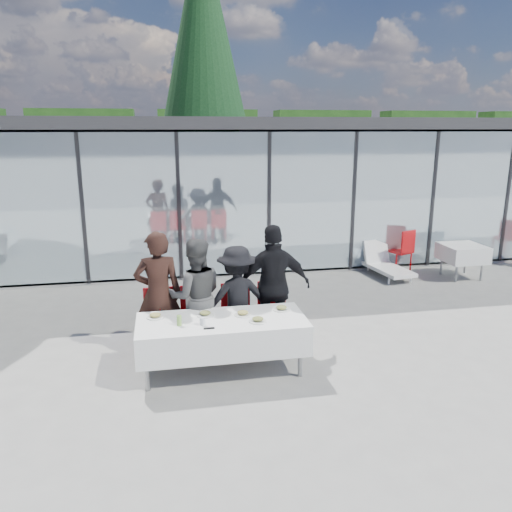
# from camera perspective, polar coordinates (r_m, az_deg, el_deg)

# --- Properties ---
(ground) EXTENTS (90.00, 90.00, 0.00)m
(ground) POSITION_cam_1_polar(r_m,az_deg,el_deg) (7.41, 0.21, -11.44)
(ground) COLOR gray
(ground) RESTS_ON ground
(pavilion) EXTENTS (14.80, 8.80, 3.44)m
(pavilion) POSITION_cam_1_polar(r_m,az_deg,el_deg) (15.10, 1.78, 10.31)
(pavilion) COLOR gray
(pavilion) RESTS_ON ground
(treeline) EXTENTS (62.50, 2.00, 4.40)m
(treeline) POSITION_cam_1_polar(r_m,az_deg,el_deg) (34.56, -12.31, 12.41)
(treeline) COLOR #153410
(treeline) RESTS_ON ground
(dining_table) EXTENTS (2.26, 0.96, 0.75)m
(dining_table) POSITION_cam_1_polar(r_m,az_deg,el_deg) (6.81, -3.90, -8.90)
(dining_table) COLOR white
(dining_table) RESTS_ON ground
(diner_a) EXTENTS (0.71, 0.71, 1.85)m
(diner_a) POSITION_cam_1_polar(r_m,az_deg,el_deg) (7.30, -11.10, -4.29)
(diner_a) COLOR black
(diner_a) RESTS_ON ground
(diner_chair_a) EXTENTS (0.44, 0.44, 0.97)m
(diner_chair_a) POSITION_cam_1_polar(r_m,az_deg,el_deg) (7.47, -10.96, -6.99)
(diner_chair_a) COLOR #B30B0F
(diner_chair_a) RESTS_ON ground
(diner_b) EXTENTS (0.85, 0.85, 1.72)m
(diner_b) POSITION_cam_1_polar(r_m,az_deg,el_deg) (7.33, -6.92, -4.57)
(diner_b) COLOR #4C4C4C
(diner_b) RESTS_ON ground
(diner_chair_b) EXTENTS (0.44, 0.44, 0.97)m
(diner_chair_b) POSITION_cam_1_polar(r_m,az_deg,el_deg) (7.48, -6.87, -6.79)
(diner_chair_b) COLOR #B30B0F
(diner_chair_b) RESTS_ON ground
(diner_c) EXTENTS (1.11, 1.11, 1.58)m
(diner_c) POSITION_cam_1_polar(r_m,az_deg,el_deg) (7.41, -2.20, -4.82)
(diner_c) COLOR black
(diner_c) RESTS_ON ground
(diner_chair_c) EXTENTS (0.44, 0.44, 0.97)m
(diner_chair_c) POSITION_cam_1_polar(r_m,az_deg,el_deg) (7.54, -2.23, -6.52)
(diner_chair_c) COLOR #B30B0F
(diner_chair_c) RESTS_ON ground
(diner_d) EXTENTS (1.14, 1.14, 1.87)m
(diner_d) POSITION_cam_1_polar(r_m,az_deg,el_deg) (7.47, 2.06, -3.49)
(diner_d) COLOR black
(diner_d) RESTS_ON ground
(diner_chair_d) EXTENTS (0.44, 0.44, 0.97)m
(diner_chair_d) POSITION_cam_1_polar(r_m,az_deg,el_deg) (7.64, 1.97, -6.24)
(diner_chair_d) COLOR #B30B0F
(diner_chair_d) RESTS_ON ground
(plate_a) EXTENTS (0.23, 0.23, 0.07)m
(plate_a) POSITION_cam_1_polar(r_m,az_deg,el_deg) (6.90, -11.46, -6.72)
(plate_a) COLOR white
(plate_a) RESTS_ON dining_table
(plate_b) EXTENTS (0.23, 0.23, 0.07)m
(plate_b) POSITION_cam_1_polar(r_m,az_deg,el_deg) (6.87, -5.82, -6.58)
(plate_b) COLOR white
(plate_b) RESTS_ON dining_table
(plate_c) EXTENTS (0.23, 0.23, 0.07)m
(plate_c) POSITION_cam_1_polar(r_m,az_deg,el_deg) (6.85, -1.52, -6.58)
(plate_c) COLOR white
(plate_c) RESTS_ON dining_table
(plate_d) EXTENTS (0.23, 0.23, 0.07)m
(plate_d) POSITION_cam_1_polar(r_m,az_deg,el_deg) (7.04, 2.93, -5.98)
(plate_d) COLOR white
(plate_d) RESTS_ON dining_table
(plate_extra) EXTENTS (0.23, 0.23, 0.07)m
(plate_extra) POSITION_cam_1_polar(r_m,az_deg,el_deg) (6.63, 0.21, -7.30)
(plate_extra) COLOR white
(plate_extra) RESTS_ON dining_table
(juice_bottle) EXTENTS (0.06, 0.06, 0.14)m
(juice_bottle) POSITION_cam_1_polar(r_m,az_deg,el_deg) (6.57, -8.77, -7.30)
(juice_bottle) COLOR #7CB24A
(juice_bottle) RESTS_ON dining_table
(drinking_glasses) EXTENTS (0.07, 0.07, 0.10)m
(drinking_glasses) POSITION_cam_1_polar(r_m,az_deg,el_deg) (6.56, -6.14, -7.43)
(drinking_glasses) COLOR silver
(drinking_glasses) RESTS_ON dining_table
(folded_eyeglasses) EXTENTS (0.14, 0.03, 0.01)m
(folded_eyeglasses) POSITION_cam_1_polar(r_m,az_deg,el_deg) (6.44, -5.39, -8.22)
(folded_eyeglasses) COLOR black
(folded_eyeglasses) RESTS_ON dining_table
(spare_table_right) EXTENTS (0.86, 0.86, 0.74)m
(spare_table_right) POSITION_cam_1_polar(r_m,az_deg,el_deg) (11.88, 22.53, 0.29)
(spare_table_right) COLOR white
(spare_table_right) RESTS_ON ground
(spare_chair_b) EXTENTS (0.58, 0.58, 0.97)m
(spare_chair_b) POSITION_cam_1_polar(r_m,az_deg,el_deg) (11.98, 16.54, 0.84)
(spare_chair_b) COLOR #B30B0F
(spare_chair_b) RESTS_ON ground
(lounger) EXTENTS (0.78, 1.40, 0.72)m
(lounger) POSITION_cam_1_polar(r_m,az_deg,el_deg) (11.61, 14.51, -0.87)
(lounger) COLOR white
(lounger) RESTS_ON ground
(conifer_tree) EXTENTS (4.00, 4.00, 10.50)m
(conifer_tree) POSITION_cam_1_polar(r_m,az_deg,el_deg) (19.81, -6.03, 22.36)
(conifer_tree) COLOR #382316
(conifer_tree) RESTS_ON ground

